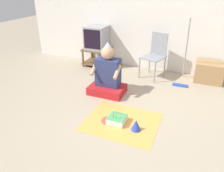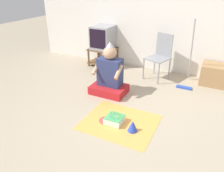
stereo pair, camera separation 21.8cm
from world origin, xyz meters
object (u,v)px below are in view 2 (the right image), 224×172
(folding_chair, at_px, (160,54))
(person_seated, at_px, (110,76))
(cardboard_box_stack, at_px, (215,75))
(tv, at_px, (103,37))
(party_hat_blue, at_px, (133,126))
(paper_plate, at_px, (106,120))
(dust_mop, at_px, (188,67))
(birthday_cake, at_px, (115,119))

(folding_chair, xyz_separation_m, person_seated, (-0.60, -1.04, -0.19))
(cardboard_box_stack, bearing_deg, tv, -179.72)
(party_hat_blue, height_order, paper_plate, party_hat_blue)
(cardboard_box_stack, distance_m, person_seated, 2.05)
(folding_chair, xyz_separation_m, dust_mop, (0.58, -0.14, -0.12))
(party_hat_blue, bearing_deg, birthday_cake, 167.85)
(dust_mop, distance_m, person_seated, 1.48)
(party_hat_blue, xyz_separation_m, paper_plate, (-0.43, 0.04, -0.07))
(dust_mop, distance_m, party_hat_blue, 1.83)
(tv, relative_size, birthday_cake, 2.10)
(birthday_cake, distance_m, party_hat_blue, 0.31)
(folding_chair, bearing_deg, paper_plate, -97.47)
(person_seated, xyz_separation_m, paper_plate, (0.36, -0.82, -0.31))
(tv, distance_m, dust_mop, 2.00)
(dust_mop, bearing_deg, party_hat_blue, -102.57)
(tv, xyz_separation_m, person_seated, (0.78, -1.19, -0.34))
(birthday_cake, bearing_deg, folding_chair, 86.39)
(folding_chair, bearing_deg, tv, 173.95)
(party_hat_blue, bearing_deg, folding_chair, 95.48)
(paper_plate, bearing_deg, folding_chair, 82.53)
(birthday_cake, bearing_deg, party_hat_blue, -12.15)
(tv, relative_size, folding_chair, 0.57)
(cardboard_box_stack, height_order, party_hat_blue, cardboard_box_stack)
(dust_mop, bearing_deg, person_seated, -142.70)
(tv, relative_size, person_seated, 0.55)
(birthday_cake, bearing_deg, tv, 122.39)
(cardboard_box_stack, distance_m, birthday_cake, 2.32)
(tv, height_order, birthday_cake, tv)
(paper_plate, bearing_deg, birthday_cake, 9.38)
(cardboard_box_stack, relative_size, birthday_cake, 2.14)
(dust_mop, bearing_deg, folding_chair, 165.91)
(tv, distance_m, paper_plate, 2.40)
(cardboard_box_stack, relative_size, dust_mop, 0.41)
(birthday_cake, bearing_deg, paper_plate, -170.62)
(person_seated, relative_size, paper_plate, 4.58)
(dust_mop, relative_size, party_hat_blue, 8.32)
(dust_mop, height_order, birthday_cake, dust_mop)
(birthday_cake, relative_size, party_hat_blue, 1.58)
(party_hat_blue, bearing_deg, tv, 127.25)
(folding_chair, bearing_deg, dust_mop, -14.09)
(folding_chair, height_order, cardboard_box_stack, folding_chair)
(birthday_cake, height_order, paper_plate, birthday_cake)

